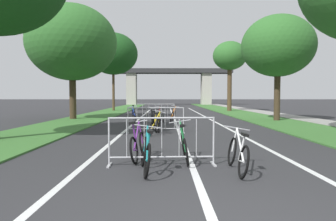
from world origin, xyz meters
TOP-DOWN VIEW (x-y plane):
  - grass_verge_left at (-5.83, 25.03)m, footprint 3.19×61.17m
  - grass_verge_right at (5.83, 25.03)m, footprint 3.19×61.17m
  - sidewalk_path_right at (8.32, 25.03)m, footprint 1.80×61.17m
  - lane_stripe_center at (0.00, 17.70)m, footprint 0.14×35.39m
  - lane_stripe_right_lane at (2.33, 17.70)m, footprint 0.14×35.39m
  - lane_stripe_left_lane at (-2.33, 17.70)m, footprint 0.14×35.39m
  - overpass_bridge at (0.00, 50.56)m, footprint 21.99×3.22m
  - tree_left_cypress_far at (-6.57, 16.51)m, footprint 5.70×5.70m
  - tree_left_maple_mid at (-5.91, 28.03)m, footprint 4.98×4.98m
  - tree_right_pine_near at (6.15, 15.10)m, footprint 4.32×4.32m
  - tree_right_pine_far at (5.77, 27.04)m, footprint 3.34×3.34m
  - crowd_barrier_nearest at (-0.65, 3.33)m, footprint 2.34×0.54m
  - crowd_barrier_second at (-0.97, 9.14)m, footprint 2.34×0.52m
  - crowd_barrier_third at (-1.19, 14.96)m, footprint 2.34×0.55m
  - bicycle_white_0 at (0.86, 2.75)m, footprint 0.55×1.69m
  - bicycle_purple_1 at (-1.21, 3.92)m, footprint 0.43×1.59m
  - bicycle_orange_2 at (-0.14, 14.43)m, footprint 0.62×1.68m
  - bicycle_green_3 at (-0.14, 3.73)m, footprint 0.53×1.65m
  - bicycle_teal_4 at (-0.96, 2.75)m, footprint 0.56×1.64m
  - bicycle_black_5 at (-1.02, 9.62)m, footprint 0.64×1.67m
  - bicycle_silver_6 at (-0.83, 14.50)m, footprint 0.51×1.60m
  - bicycle_blue_7 at (-2.51, 15.41)m, footprint 0.66×1.64m
  - bicycle_yellow_8 at (-0.99, 8.67)m, footprint 0.67×1.64m
  - bicycle_red_9 at (-1.00, 15.36)m, footprint 0.48×1.65m

SIDE VIEW (x-z plane):
  - lane_stripe_center at x=0.00m, z-range 0.00..0.01m
  - lane_stripe_right_lane at x=2.33m, z-range 0.00..0.01m
  - lane_stripe_left_lane at x=-2.33m, z-range 0.00..0.01m
  - grass_verge_left at x=-5.83m, z-range 0.00..0.05m
  - grass_verge_right at x=5.83m, z-range 0.00..0.05m
  - sidewalk_path_right at x=8.32m, z-range 0.00..0.08m
  - bicycle_purple_1 at x=-1.21m, z-range -0.11..0.81m
  - bicycle_white_0 at x=0.86m, z-range -0.09..0.79m
  - bicycle_green_3 at x=-0.14m, z-range -0.12..0.82m
  - bicycle_yellow_8 at x=-0.99m, z-range -0.11..0.82m
  - bicycle_teal_4 at x=-0.96m, z-range -0.10..0.82m
  - bicycle_silver_6 at x=-0.83m, z-range -0.09..0.81m
  - bicycle_red_9 at x=-1.00m, z-range -0.10..0.82m
  - bicycle_orange_2 at x=-0.14m, z-range -0.10..0.85m
  - bicycle_blue_7 at x=-2.51m, z-range -0.11..0.86m
  - bicycle_black_5 at x=-1.02m, z-range -0.12..0.87m
  - crowd_barrier_nearest at x=-0.65m, z-range -0.01..1.04m
  - crowd_barrier_second at x=-0.97m, z-range -0.01..1.04m
  - crowd_barrier_third at x=-1.19m, z-range -0.01..1.04m
  - tree_right_pine_near at x=6.15m, z-range 1.32..7.67m
  - overpass_bridge at x=0.00m, z-range 1.36..7.65m
  - tree_left_cypress_far at x=-6.57m, z-range 1.25..8.60m
  - tree_right_pine_far at x=5.77m, z-range 1.96..8.89m
  - tree_left_maple_mid at x=-5.91m, z-range 1.84..9.78m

